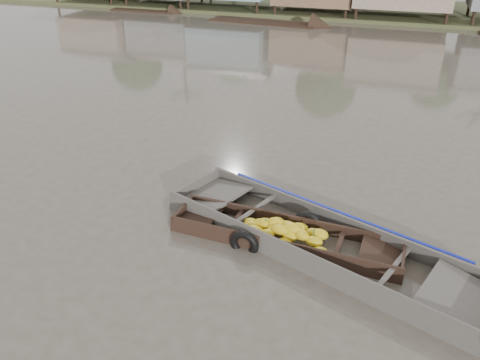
% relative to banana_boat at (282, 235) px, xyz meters
% --- Properties ---
extents(ground, '(120.00, 120.00, 0.00)m').
position_rel_banana_boat_xyz_m(ground, '(-1.25, -0.50, -0.13)').
color(ground, '#4C463A').
rests_on(ground, ground).
extents(banana_boat, '(5.11, 1.40, 0.71)m').
position_rel_banana_boat_xyz_m(banana_boat, '(0.00, 0.00, 0.00)').
color(banana_boat, black).
rests_on(banana_boat, ground).
extents(viewer_boat, '(7.43, 4.20, 0.58)m').
position_rel_banana_boat_xyz_m(viewer_boat, '(0.80, 0.01, -0.07)').
color(viewer_boat, '#3F3A35').
rests_on(viewer_boat, ground).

